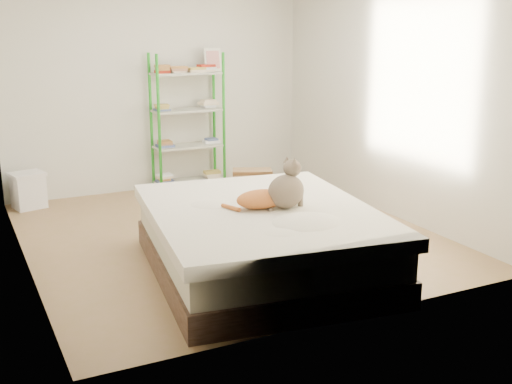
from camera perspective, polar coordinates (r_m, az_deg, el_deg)
room at (r=6.15m, az=-2.77°, el=7.80°), size 3.81×4.21×2.61m
bed at (r=5.39m, az=0.44°, el=-4.31°), size 2.06×2.44×0.57m
orange_cat at (r=5.27m, az=0.47°, el=-0.41°), size 0.53×0.34×0.20m
grey_cat at (r=5.27m, az=2.69°, el=0.72°), size 0.43×0.38×0.41m
shelf_unit at (r=8.05m, az=-6.04°, el=6.43°), size 0.92×0.36×1.74m
cardboard_box at (r=7.73m, az=-0.33°, el=0.74°), size 0.58×0.60×0.38m
white_bin at (r=7.72m, az=-19.58°, el=0.17°), size 0.42×0.39×0.41m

